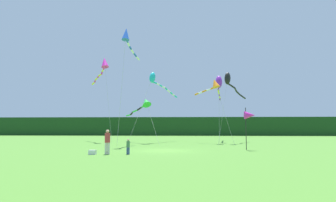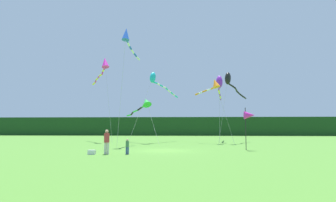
{
  "view_description": "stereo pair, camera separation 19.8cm",
  "coord_description": "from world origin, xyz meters",
  "px_view_note": "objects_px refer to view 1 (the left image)",
  "views": [
    {
      "loc": [
        1.91,
        -24.88,
        1.95
      ],
      "look_at": [
        0.0,
        6.0,
        4.67
      ],
      "focal_mm": 31.87,
      "sensor_mm": 36.0,
      "label": 1
    },
    {
      "loc": [
        2.11,
        -24.87,
        1.95
      ],
      "look_at": [
        0.0,
        6.0,
        4.67
      ],
      "focal_mm": 31.87,
      "sensor_mm": 36.0,
      "label": 2
    }
  ],
  "objects_px": {
    "person_adult": "(107,141)",
    "banner_flag_pole": "(250,116)",
    "kite_blue": "(127,37)",
    "kite_magenta": "(104,65)",
    "kite_orange": "(214,84)",
    "kite_black": "(229,81)",
    "kite_cyan": "(156,80)",
    "cooler_box": "(92,152)",
    "kite_green": "(144,104)",
    "kite_purple": "(219,84)",
    "person_child": "(128,146)"
  },
  "relations": [
    {
      "from": "kite_blue",
      "to": "kite_purple",
      "type": "bearing_deg",
      "value": 41.54
    },
    {
      "from": "kite_magenta",
      "to": "cooler_box",
      "type": "bearing_deg",
      "value": -76.19
    },
    {
      "from": "cooler_box",
      "to": "kite_magenta",
      "type": "height_order",
      "value": "kite_magenta"
    },
    {
      "from": "kite_black",
      "to": "kite_blue",
      "type": "distance_m",
      "value": 13.66
    },
    {
      "from": "kite_black",
      "to": "kite_orange",
      "type": "distance_m",
      "value": 2.03
    },
    {
      "from": "person_child",
      "to": "cooler_box",
      "type": "relative_size",
      "value": 2.22
    },
    {
      "from": "kite_purple",
      "to": "kite_cyan",
      "type": "xyz_separation_m",
      "value": [
        -8.45,
        -1.42,
        0.4
      ]
    },
    {
      "from": "kite_purple",
      "to": "kite_magenta",
      "type": "height_order",
      "value": "kite_magenta"
    },
    {
      "from": "banner_flag_pole",
      "to": "kite_green",
      "type": "relative_size",
      "value": 0.45
    },
    {
      "from": "kite_blue",
      "to": "person_adult",
      "type": "bearing_deg",
      "value": -86.45
    },
    {
      "from": "kite_black",
      "to": "kite_green",
      "type": "relative_size",
      "value": 1.08
    },
    {
      "from": "person_adult",
      "to": "person_child",
      "type": "xyz_separation_m",
      "value": [
        1.51,
        0.05,
        -0.37
      ]
    },
    {
      "from": "kite_black",
      "to": "kite_orange",
      "type": "xyz_separation_m",
      "value": [
        -1.96,
        -0.26,
        -0.43
      ]
    },
    {
      "from": "kite_blue",
      "to": "kite_orange",
      "type": "xyz_separation_m",
      "value": [
        9.65,
        5.77,
        -4.35
      ]
    },
    {
      "from": "person_adult",
      "to": "kite_orange",
      "type": "bearing_deg",
      "value": 59.12
    },
    {
      "from": "kite_cyan",
      "to": "cooler_box",
      "type": "bearing_deg",
      "value": -98.59
    },
    {
      "from": "kite_cyan",
      "to": "kite_magenta",
      "type": "relative_size",
      "value": 0.88
    },
    {
      "from": "person_adult",
      "to": "kite_black",
      "type": "xyz_separation_m",
      "value": [
        11.03,
        15.42,
        6.63
      ]
    },
    {
      "from": "cooler_box",
      "to": "banner_flag_pole",
      "type": "bearing_deg",
      "value": 22.2
    },
    {
      "from": "kite_orange",
      "to": "kite_black",
      "type": "bearing_deg",
      "value": 7.55
    },
    {
      "from": "cooler_box",
      "to": "kite_black",
      "type": "xyz_separation_m",
      "value": [
        12.04,
        15.68,
        7.45
      ]
    },
    {
      "from": "person_adult",
      "to": "kite_black",
      "type": "relative_size",
      "value": 0.2
    },
    {
      "from": "cooler_box",
      "to": "kite_orange",
      "type": "distance_m",
      "value": 19.71
    },
    {
      "from": "banner_flag_pole",
      "to": "person_adult",
      "type": "bearing_deg",
      "value": -157.12
    },
    {
      "from": "kite_magenta",
      "to": "kite_blue",
      "type": "bearing_deg",
      "value": -59.54
    },
    {
      "from": "kite_blue",
      "to": "banner_flag_pole",
      "type": "bearing_deg",
      "value": -21.78
    },
    {
      "from": "kite_purple",
      "to": "kite_black",
      "type": "xyz_separation_m",
      "value": [
        0.91,
        -3.46,
        -0.1
      ]
    },
    {
      "from": "kite_purple",
      "to": "kite_black",
      "type": "height_order",
      "value": "kite_purple"
    },
    {
      "from": "kite_purple",
      "to": "kite_cyan",
      "type": "bearing_deg",
      "value": -170.46
    },
    {
      "from": "kite_magenta",
      "to": "kite_orange",
      "type": "bearing_deg",
      "value": -9.41
    },
    {
      "from": "kite_purple",
      "to": "kite_blue",
      "type": "height_order",
      "value": "kite_blue"
    },
    {
      "from": "person_child",
      "to": "banner_flag_pole",
      "type": "distance_m",
      "value": 10.96
    },
    {
      "from": "person_adult",
      "to": "banner_flag_pole",
      "type": "bearing_deg",
      "value": 22.88
    },
    {
      "from": "person_child",
      "to": "kite_magenta",
      "type": "height_order",
      "value": "kite_magenta"
    },
    {
      "from": "person_adult",
      "to": "kite_cyan",
      "type": "relative_size",
      "value": 0.18
    },
    {
      "from": "kite_purple",
      "to": "kite_black",
      "type": "relative_size",
      "value": 1.05
    },
    {
      "from": "cooler_box",
      "to": "kite_green",
      "type": "xyz_separation_m",
      "value": [
        1.53,
        15.17,
        4.69
      ]
    },
    {
      "from": "kite_orange",
      "to": "kite_cyan",
      "type": "bearing_deg",
      "value": 162.76
    },
    {
      "from": "kite_green",
      "to": "kite_magenta",
      "type": "height_order",
      "value": "kite_magenta"
    },
    {
      "from": "kite_magenta",
      "to": "kite_blue",
      "type": "xyz_separation_m",
      "value": [
        4.8,
        -8.16,
        1.18
      ]
    },
    {
      "from": "person_child",
      "to": "kite_magenta",
      "type": "relative_size",
      "value": 0.1
    },
    {
      "from": "person_adult",
      "to": "kite_magenta",
      "type": "xyz_separation_m",
      "value": [
        -5.38,
        17.56,
        9.36
      ]
    },
    {
      "from": "kite_black",
      "to": "person_child",
      "type": "bearing_deg",
      "value": -121.79
    },
    {
      "from": "person_adult",
      "to": "kite_green",
      "type": "bearing_deg",
      "value": 87.96
    },
    {
      "from": "kite_black",
      "to": "kite_orange",
      "type": "bearing_deg",
      "value": -172.45
    },
    {
      "from": "kite_green",
      "to": "kite_blue",
      "type": "distance_m",
      "value": 8.75
    },
    {
      "from": "kite_black",
      "to": "cooler_box",
      "type": "bearing_deg",
      "value": -127.52
    },
    {
      "from": "banner_flag_pole",
      "to": "kite_orange",
      "type": "height_order",
      "value": "kite_orange"
    },
    {
      "from": "person_adult",
      "to": "kite_blue",
      "type": "distance_m",
      "value": 14.14
    },
    {
      "from": "person_child",
      "to": "kite_magenta",
      "type": "xyz_separation_m",
      "value": [
        -6.89,
        17.51,
        9.73
      ]
    }
  ]
}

